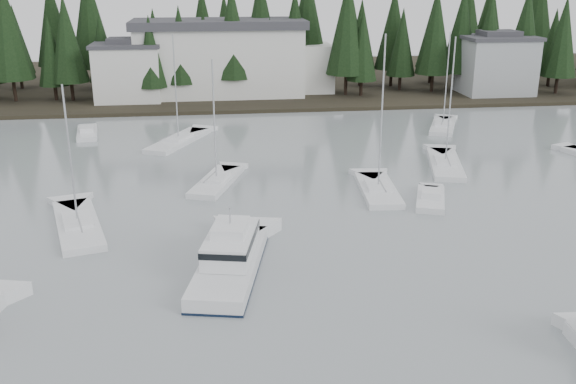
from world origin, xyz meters
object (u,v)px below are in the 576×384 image
object	(u,v)px
runabout_1	(430,200)
sailboat_3	(217,184)
harbor_inn	(233,58)
sailboat_10	(445,166)
sailboat_11	(378,192)
sailboat_2	(78,227)
runabout_3	(87,134)
sailboat_7	(179,142)
house_west	(128,71)
sailboat_1	(443,127)
cabin_cruiser_center	(230,261)
house_east_a	(496,64)

from	to	relation	value
runabout_1	sailboat_3	bearing A→B (deg)	88.16
sailboat_3	harbor_inn	bearing A→B (deg)	14.34
sailboat_10	sailboat_11	size ratio (longest dim) A/B	0.93
sailboat_2	runabout_3	size ratio (longest dim) A/B	1.62
sailboat_3	sailboat_7	bearing A→B (deg)	33.39
house_west	harbor_inn	bearing A→B (deg)	12.52
runabout_3	sailboat_11	bearing A→B (deg)	-139.11
sailboat_1	runabout_3	world-z (taller)	sailboat_1
sailboat_2	sailboat_10	size ratio (longest dim) A/B	0.87
runabout_3	cabin_cruiser_center	bearing A→B (deg)	-166.89
sailboat_7	sailboat_10	distance (m)	28.83
sailboat_7	house_east_a	bearing A→B (deg)	-38.43
sailboat_1	sailboat_3	distance (m)	33.31
harbor_inn	sailboat_10	bearing A→B (deg)	-64.58
sailboat_1	sailboat_10	distance (m)	16.67
house_east_a	sailboat_10	distance (m)	40.62
runabout_1	cabin_cruiser_center	bearing A→B (deg)	142.57
harbor_inn	cabin_cruiser_center	size ratio (longest dim) A/B	2.55
sailboat_11	cabin_cruiser_center	bearing A→B (deg)	141.09
sailboat_2	sailboat_10	xyz separation A→B (m)	(32.49, 11.89, 0.01)
sailboat_3	runabout_3	size ratio (longest dim) A/B	1.67
house_west	sailboat_1	distance (m)	44.27
cabin_cruiser_center	runabout_3	distance (m)	40.59
runabout_3	sailboat_10	bearing A→B (deg)	-123.74
house_west	cabin_cruiser_center	world-z (taller)	house_west
cabin_cruiser_center	runabout_1	distance (m)	19.98
harbor_inn	cabin_cruiser_center	distance (m)	59.98
house_east_a	runabout_3	size ratio (longest dim) A/B	1.54
house_west	house_east_a	world-z (taller)	house_east_a
house_west	sailboat_7	xyz separation A→B (m)	(7.64, -23.42, -4.60)
sailboat_1	sailboat_2	world-z (taller)	sailboat_1
runabout_3	sailboat_3	bearing A→B (deg)	-152.72
sailboat_3	house_west	bearing A→B (deg)	35.72
sailboat_2	sailboat_1	bearing A→B (deg)	-69.36
runabout_3	runabout_1	bearing A→B (deg)	-138.83
sailboat_7	sailboat_11	world-z (taller)	sailboat_11
house_east_a	cabin_cruiser_center	bearing A→B (deg)	-127.16
house_west	sailboat_3	bearing A→B (deg)	-73.41
sailboat_1	runabout_3	xyz separation A→B (m)	(-42.15, 1.46, 0.07)
sailboat_2	runabout_1	xyz separation A→B (m)	(27.66, 2.18, 0.08)
cabin_cruiser_center	house_east_a	bearing A→B (deg)	-24.75
runabout_3	sailboat_2	bearing A→B (deg)	179.50
sailboat_11	sailboat_1	bearing A→B (deg)	-26.82
sailboat_1	runabout_1	xyz separation A→B (m)	(-10.34, -25.44, 0.07)
house_west	harbor_inn	xyz separation A→B (m)	(15.04, 3.34, 1.12)
house_west	sailboat_3	distance (m)	40.61
sailboat_2	sailboat_10	bearing A→B (deg)	-85.27
cabin_cruiser_center	runabout_1	bearing A→B (deg)	-44.82
harbor_inn	sailboat_1	size ratio (longest dim) A/B	2.48
harbor_inn	cabin_cruiser_center	world-z (taller)	harbor_inn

